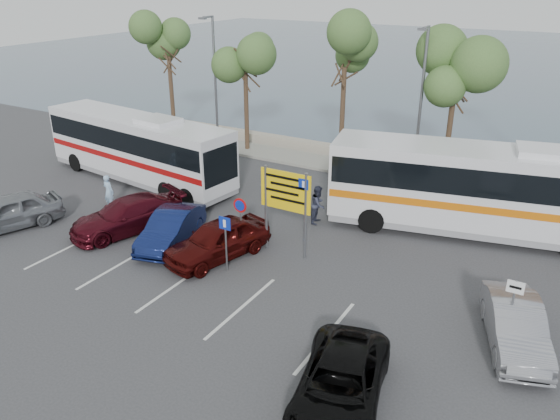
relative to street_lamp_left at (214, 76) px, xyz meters
The scene contains 25 objects.
ground 17.43m from the street_lamp_left, 53.51° to the right, with size 120.00×120.00×0.00m, color #363639.
kerb_strip 10.99m from the street_lamp_left, ahead, with size 44.00×2.40×0.15m, color gray.
seawall 11.16m from the street_lamp_left, 13.93° to the left, with size 48.00×0.80×0.60m, color #A59A84.
sea 47.77m from the street_lamp_left, 77.86° to the left, with size 140.00×140.00×0.00m, color #425D6A.
tree_far_left 4.38m from the street_lamp_left, behind, with size 3.20×3.20×7.60m.
tree_left 2.49m from the street_lamp_left, 13.51° to the left, with size 3.20×3.20×7.20m.
tree_mid 8.76m from the street_lamp_left, ahead, with size 3.20×3.20×8.00m.
tree_right 14.59m from the street_lamp_left, ahead, with size 3.20×3.20×7.40m.
street_lamp_left is the anchor object (origin of this frame).
street_lamp_right 13.00m from the street_lamp_left, ahead, with size 0.45×1.15×8.01m.
direction_sign 15.24m from the street_lamp_left, 43.17° to the right, with size 2.20×0.12×3.60m.
sign_no_stop 14.88m from the street_lamp_left, 49.83° to the right, with size 0.60×0.08×2.35m.
sign_parking 16.37m from the street_lamp_left, 52.40° to the right, with size 0.50×0.07×2.25m.
sign_taxi 23.38m from the street_lamp_left, 31.27° to the right, with size 0.50×0.07×2.20m.
lane_markings 17.62m from the street_lamp_left, 58.61° to the right, with size 12.02×4.20×0.01m, color silver, non-canonical shape.
coach_bus_left 7.58m from the street_lamp_left, 90.00° to the right, with size 12.23×3.90×3.75m.
coach_bus_right 18.27m from the street_lamp_left, 14.47° to the right, with size 13.40×5.55×4.09m.
car_silver_a 15.02m from the street_lamp_left, 93.01° to the right, with size 1.84×4.57×1.56m, color gray.
car_blue 14.20m from the street_lamp_left, 61.69° to the right, with size 1.48×4.26×1.40m, color #0F1949.
car_maroon 13.24m from the street_lamp_left, 71.59° to the right, with size 2.05×5.05×1.46m, color #480C15.
car_red 15.42m from the street_lamp_left, 53.56° to the right, with size 1.82×4.53×1.54m, color #400A09.
suv_black 24.02m from the street_lamp_left, 45.92° to the right, with size 2.18×4.72×1.31m, color black.
car_silver_b 23.66m from the street_lamp_left, 31.00° to the right, with size 1.49×4.26×1.41m, color gray.
pedestrian_near 11.31m from the street_lamp_left, 82.75° to the right, with size 0.61×0.40×1.67m, color #9BBFE1.
pedestrian_far 13.43m from the street_lamp_left, 32.96° to the right, with size 0.86×0.67×1.77m, color #303449.
Camera 1 is at (10.78, -13.93, 10.51)m, focal length 35.00 mm.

